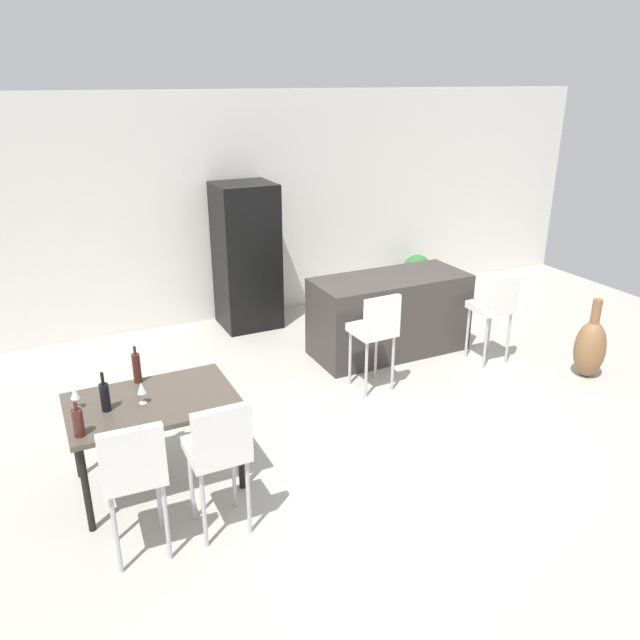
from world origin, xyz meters
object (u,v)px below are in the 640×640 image
at_px(wine_bottle_near, 105,396).
at_px(refrigerator, 246,256).
at_px(dining_chair_far, 219,447).
at_px(wine_glass_right, 75,393).
at_px(potted_plant, 417,272).
at_px(dining_chair_near, 133,469).
at_px(dining_table, 153,409).
at_px(wine_bottle_inner, 137,368).
at_px(wine_bottle_middle, 78,422).
at_px(bar_chair_middle, 495,304).
at_px(bar_chair_left, 376,327).
at_px(floor_vase, 590,348).
at_px(wine_glass_left, 141,388).
at_px(kitchen_island, 389,315).

xyz_separation_m(wine_bottle_near, refrigerator, (2.15, 2.93, 0.06)).
bearing_deg(dining_chair_far, wine_glass_right, 131.74).
relative_size(wine_bottle_near, potted_plant, 0.50).
bearing_deg(dining_chair_near, wine_glass_right, 104.72).
distance_m(dining_table, wine_glass_right, 0.57).
distance_m(dining_table, wine_bottle_near, 0.38).
bearing_deg(wine_bottle_near, wine_bottle_inner, 50.64).
relative_size(wine_bottle_middle, wine_bottle_inner, 0.83).
xyz_separation_m(bar_chair_middle, dining_chair_far, (-3.59, -1.40, 0.00)).
xyz_separation_m(dining_chair_far, wine_bottle_near, (-0.61, 0.77, 0.16)).
distance_m(bar_chair_left, floor_vase, 2.39).
relative_size(wine_bottle_middle, wine_glass_left, 1.50).
distance_m(wine_bottle_middle, wine_glass_right, 0.41).
bearing_deg(bar_chair_middle, dining_chair_far, -158.79).
bearing_deg(bar_chair_middle, dining_chair_near, -161.48).
relative_size(dining_chair_far, refrigerator, 0.57).
bearing_deg(wine_bottle_inner, potted_plant, 29.75).
relative_size(bar_chair_middle, wine_bottle_inner, 3.33).
bearing_deg(kitchen_island, dining_chair_near, -146.63).
height_order(bar_chair_middle, wine_bottle_middle, bar_chair_middle).
height_order(wine_bottle_near, refrigerator, refrigerator).
bearing_deg(dining_chair_near, wine_bottle_inner, 77.42).
bearing_deg(floor_vase, dining_table, 178.44).
relative_size(bar_chair_left, wine_glass_left, 6.03).
height_order(bar_chair_middle, wine_glass_left, bar_chair_middle).
relative_size(wine_glass_right, potted_plant, 0.28).
height_order(bar_chair_middle, dining_table, bar_chair_middle).
xyz_separation_m(floor_vase, potted_plant, (-0.16, 3.03, 0.03)).
xyz_separation_m(wine_glass_right, floor_vase, (5.12, -0.25, -0.53)).
xyz_separation_m(dining_chair_near, wine_glass_left, (0.22, 0.77, 0.17)).
relative_size(dining_chair_near, potted_plant, 1.69).
distance_m(bar_chair_middle, dining_chair_near, 4.39).
relative_size(kitchen_island, floor_vase, 2.04).
distance_m(wine_bottle_near, refrigerator, 3.63).
bearing_deg(wine_bottle_near, wine_glass_left, -1.04).
xyz_separation_m(wine_glass_left, wine_glass_right, (-0.46, 0.13, 0.00)).
distance_m(dining_table, dining_chair_near, 0.83).
xyz_separation_m(dining_table, wine_glass_right, (-0.52, 0.12, 0.20)).
bearing_deg(wine_bottle_inner, dining_chair_near, -102.58).
xyz_separation_m(wine_glass_right, potted_plant, (4.96, 2.79, -0.50)).
relative_size(bar_chair_middle, dining_chair_near, 1.00).
distance_m(wine_bottle_near, wine_glass_right, 0.23).
distance_m(wine_bottle_near, wine_bottle_inner, 0.47).
xyz_separation_m(dining_chair_far, wine_bottle_inner, (-0.32, 1.14, 0.17)).
relative_size(bar_chair_middle, wine_bottle_middle, 4.02).
xyz_separation_m(dining_chair_far, wine_glass_left, (-0.35, 0.77, 0.17)).
xyz_separation_m(dining_chair_near, dining_chair_far, (0.57, -0.00, 0.00)).
bearing_deg(dining_chair_near, dining_table, 69.91).
xyz_separation_m(bar_chair_left, wine_bottle_inner, (-2.38, -0.26, 0.17)).
bearing_deg(wine_bottle_inner, bar_chair_left, 6.14).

